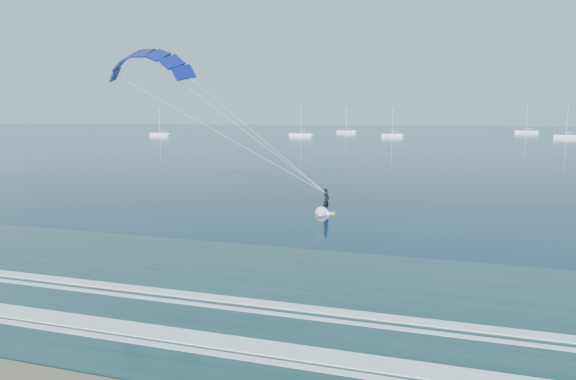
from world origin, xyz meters
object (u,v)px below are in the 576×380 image
(sailboat_0, at_px, (160,134))
(sailboat_3, at_px, (392,135))
(sailboat_1, at_px, (301,135))
(sailboat_5, at_px, (566,136))
(sailboat_2, at_px, (346,132))
(kitesurfer_rig, at_px, (236,125))
(sailboat_4, at_px, (526,132))

(sailboat_0, relative_size, sailboat_3, 1.04)
(sailboat_1, distance_m, sailboat_5, 99.97)
(sailboat_3, distance_m, sailboat_5, 63.55)
(sailboat_5, bearing_deg, sailboat_0, -171.03)
(sailboat_0, xyz_separation_m, sailboat_3, (93.85, 17.77, -0.00))
(sailboat_0, xyz_separation_m, sailboat_1, (57.84, 12.11, 0.01))
(sailboat_2, bearing_deg, sailboat_0, -138.76)
(kitesurfer_rig, height_order, sailboat_1, kitesurfer_rig)
(sailboat_0, distance_m, sailboat_1, 59.10)
(kitesurfer_rig, relative_size, sailboat_1, 1.45)
(kitesurfer_rig, bearing_deg, sailboat_1, 104.39)
(sailboat_0, height_order, sailboat_2, sailboat_2)
(sailboat_1, relative_size, sailboat_4, 0.92)
(sailboat_3, bearing_deg, sailboat_0, -169.28)
(sailboat_2, height_order, sailboat_3, sailboat_2)
(sailboat_1, xyz_separation_m, sailboat_3, (36.00, 5.66, -0.01))
(sailboat_1, distance_m, sailboat_3, 36.45)
(sailboat_1, xyz_separation_m, sailboat_4, (92.64, 69.75, 0.01))
(kitesurfer_rig, distance_m, sailboat_4, 238.71)
(sailboat_0, xyz_separation_m, sailboat_2, (67.31, 59.01, 0.00))
(kitesurfer_rig, height_order, sailboat_3, kitesurfer_rig)
(sailboat_3, xyz_separation_m, sailboat_5, (63.16, 7.00, 0.01))
(kitesurfer_rig, relative_size, sailboat_0, 1.60)
(sailboat_2, bearing_deg, sailboat_5, -20.89)
(sailboat_0, distance_m, sailboat_2, 89.52)
(sailboat_1, xyz_separation_m, sailboat_2, (9.47, 46.91, -0.01))
(kitesurfer_rig, relative_size, sailboat_4, 1.34)
(kitesurfer_rig, distance_m, sailboat_0, 181.36)
(sailboat_0, bearing_deg, sailboat_5, 8.97)
(sailboat_4, bearing_deg, kitesurfer_rig, -102.27)
(sailboat_0, xyz_separation_m, sailboat_5, (157.01, 24.77, 0.01))
(kitesurfer_rig, bearing_deg, sailboat_0, 123.40)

